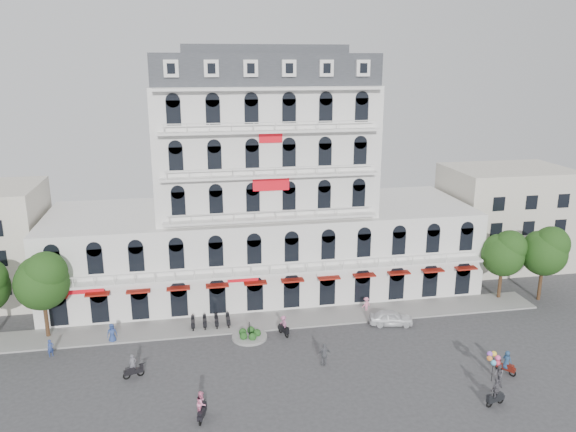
{
  "coord_description": "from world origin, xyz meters",
  "views": [
    {
      "loc": [
        -7.95,
        -39.98,
        24.31
      ],
      "look_at": [
        1.3,
        10.0,
        10.22
      ],
      "focal_mm": 35.0,
      "sensor_mm": 36.0,
      "label": 1
    }
  ],
  "objects_px": {
    "rider_west": "(133,368)",
    "rider_center": "(283,325)",
    "rider_southwest": "(202,405)",
    "balloon_vendor": "(497,367)",
    "rider_east": "(507,363)",
    "parked_car": "(391,318)",
    "rider_northeast": "(496,392)"
  },
  "relations": [
    {
      "from": "rider_west",
      "to": "rider_center",
      "type": "height_order",
      "value": "rider_west"
    },
    {
      "from": "rider_southwest",
      "to": "rider_northeast",
      "type": "height_order",
      "value": "rider_southwest"
    },
    {
      "from": "parked_car",
      "to": "balloon_vendor",
      "type": "xyz_separation_m",
      "value": [
        4.53,
        -10.96,
        0.59
      ]
    },
    {
      "from": "rider_northeast",
      "to": "rider_east",
      "type": "bearing_deg",
      "value": -144.94
    },
    {
      "from": "rider_center",
      "to": "balloon_vendor",
      "type": "relative_size",
      "value": 0.79
    },
    {
      "from": "parked_car",
      "to": "rider_center",
      "type": "distance_m",
      "value": 10.45
    },
    {
      "from": "rider_east",
      "to": "rider_west",
      "type": "bearing_deg",
      "value": 45.3
    },
    {
      "from": "rider_east",
      "to": "rider_center",
      "type": "bearing_deg",
      "value": 24.04
    },
    {
      "from": "rider_center",
      "to": "rider_southwest",
      "type": "bearing_deg",
      "value": -55.71
    },
    {
      "from": "rider_southwest",
      "to": "rider_northeast",
      "type": "bearing_deg",
      "value": -79.47
    },
    {
      "from": "rider_center",
      "to": "balloon_vendor",
      "type": "xyz_separation_m",
      "value": [
        14.98,
        -10.71,
        0.31
      ]
    },
    {
      "from": "rider_west",
      "to": "balloon_vendor",
      "type": "distance_m",
      "value": 28.54
    },
    {
      "from": "rider_west",
      "to": "parked_car",
      "type": "bearing_deg",
      "value": -3.21
    },
    {
      "from": "rider_southwest",
      "to": "rider_west",
      "type": "bearing_deg",
      "value": 54.57
    },
    {
      "from": "rider_southwest",
      "to": "balloon_vendor",
      "type": "xyz_separation_m",
      "value": [
        22.78,
        0.7,
        0.11
      ]
    },
    {
      "from": "rider_west",
      "to": "rider_east",
      "type": "relative_size",
      "value": 1.0
    },
    {
      "from": "rider_southwest",
      "to": "balloon_vendor",
      "type": "relative_size",
      "value": 0.93
    },
    {
      "from": "rider_southwest",
      "to": "balloon_vendor",
      "type": "distance_m",
      "value": 22.79
    },
    {
      "from": "rider_center",
      "to": "balloon_vendor",
      "type": "bearing_deg",
      "value": 33.1
    },
    {
      "from": "rider_southwest",
      "to": "rider_center",
      "type": "relative_size",
      "value": 1.18
    },
    {
      "from": "balloon_vendor",
      "to": "rider_southwest",
      "type": "bearing_deg",
      "value": -178.25
    },
    {
      "from": "rider_west",
      "to": "rider_northeast",
      "type": "relative_size",
      "value": 0.92
    },
    {
      "from": "rider_center",
      "to": "rider_east",
      "type": "bearing_deg",
      "value": 38.03
    },
    {
      "from": "parked_car",
      "to": "rider_northeast",
      "type": "bearing_deg",
      "value": -157.66
    },
    {
      "from": "rider_southwest",
      "to": "rider_east",
      "type": "xyz_separation_m",
      "value": [
        24.23,
        1.67,
        -0.2
      ]
    },
    {
      "from": "rider_west",
      "to": "rider_center",
      "type": "xyz_separation_m",
      "value": [
        12.95,
        4.88,
        0.11
      ]
    },
    {
      "from": "rider_northeast",
      "to": "parked_car",
      "type": "bearing_deg",
      "value": -93.73
    },
    {
      "from": "rider_southwest",
      "to": "balloon_vendor",
      "type": "height_order",
      "value": "balloon_vendor"
    },
    {
      "from": "rider_center",
      "to": "balloon_vendor",
      "type": "height_order",
      "value": "balloon_vendor"
    },
    {
      "from": "rider_southwest",
      "to": "rider_east",
      "type": "distance_m",
      "value": 24.29
    },
    {
      "from": "parked_car",
      "to": "rider_west",
      "type": "distance_m",
      "value": 23.95
    },
    {
      "from": "parked_car",
      "to": "balloon_vendor",
      "type": "distance_m",
      "value": 11.88
    }
  ]
}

